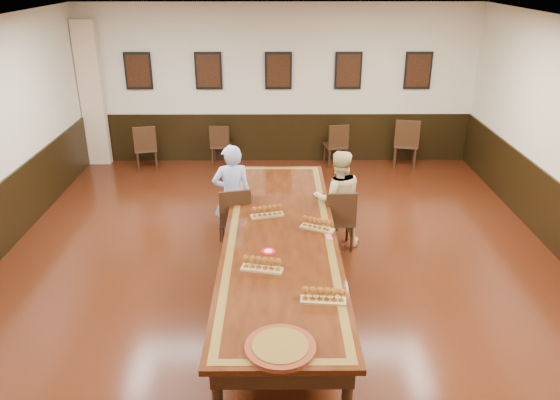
{
  "coord_description": "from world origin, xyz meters",
  "views": [
    {
      "loc": [
        -0.05,
        -6.09,
        3.85
      ],
      "look_at": [
        0.0,
        0.5,
        1.0
      ],
      "focal_mm": 35.0,
      "sensor_mm": 36.0,
      "label": 1
    }
  ],
  "objects_px": {
    "spare_chair_a": "(146,147)",
    "conference_table": "(280,244)",
    "spare_chair_b": "(221,144)",
    "person_woman": "(338,199)",
    "chair_woman": "(338,218)",
    "carved_platter": "(280,347)",
    "spare_chair_d": "(406,142)",
    "chair_man": "(234,216)",
    "spare_chair_c": "(335,144)",
    "person_man": "(232,196)"
  },
  "relations": [
    {
      "from": "spare_chair_a",
      "to": "conference_table",
      "type": "bearing_deg",
      "value": 107.64
    },
    {
      "from": "spare_chair_b",
      "to": "person_woman",
      "type": "bearing_deg",
      "value": 122.85
    },
    {
      "from": "chair_woman",
      "to": "carved_platter",
      "type": "height_order",
      "value": "chair_woman"
    },
    {
      "from": "spare_chair_d",
      "to": "chair_man",
      "type": "bearing_deg",
      "value": 57.86
    },
    {
      "from": "person_woman",
      "to": "spare_chair_d",
      "type": "bearing_deg",
      "value": -121.1
    },
    {
      "from": "spare_chair_c",
      "to": "carved_platter",
      "type": "height_order",
      "value": "spare_chair_c"
    },
    {
      "from": "chair_woman",
      "to": "conference_table",
      "type": "distance_m",
      "value": 1.38
    },
    {
      "from": "spare_chair_a",
      "to": "spare_chair_d",
      "type": "height_order",
      "value": "spare_chair_d"
    },
    {
      "from": "chair_woman",
      "to": "spare_chair_c",
      "type": "distance_m",
      "value": 3.63
    },
    {
      "from": "spare_chair_c",
      "to": "carved_platter",
      "type": "relative_size",
      "value": 1.12
    },
    {
      "from": "conference_table",
      "to": "spare_chair_c",
      "type": "bearing_deg",
      "value": 75.91
    },
    {
      "from": "spare_chair_b",
      "to": "carved_platter",
      "type": "height_order",
      "value": "spare_chair_b"
    },
    {
      "from": "spare_chair_a",
      "to": "person_woman",
      "type": "height_order",
      "value": "person_woman"
    },
    {
      "from": "spare_chair_c",
      "to": "spare_chair_a",
      "type": "bearing_deg",
      "value": -8.88
    },
    {
      "from": "spare_chair_b",
      "to": "chair_woman",
      "type": "bearing_deg",
      "value": 122.27
    },
    {
      "from": "conference_table",
      "to": "carved_platter",
      "type": "relative_size",
      "value": 6.25
    },
    {
      "from": "chair_man",
      "to": "spare_chair_a",
      "type": "height_order",
      "value": "chair_man"
    },
    {
      "from": "spare_chair_a",
      "to": "spare_chair_d",
      "type": "xyz_separation_m",
      "value": [
        5.29,
        0.11,
        0.05
      ]
    },
    {
      "from": "chair_woman",
      "to": "spare_chair_d",
      "type": "xyz_separation_m",
      "value": [
        1.75,
        3.5,
        0.05
      ]
    },
    {
      "from": "chair_man",
      "to": "person_woman",
      "type": "distance_m",
      "value": 1.54
    },
    {
      "from": "spare_chair_b",
      "to": "person_woman",
      "type": "distance_m",
      "value": 4.16
    },
    {
      "from": "spare_chair_d",
      "to": "person_man",
      "type": "xyz_separation_m",
      "value": [
        -3.29,
        -3.37,
        0.26
      ]
    },
    {
      "from": "person_woman",
      "to": "spare_chair_b",
      "type": "bearing_deg",
      "value": -64.32
    },
    {
      "from": "chair_man",
      "to": "carved_platter",
      "type": "height_order",
      "value": "chair_man"
    },
    {
      "from": "chair_man",
      "to": "conference_table",
      "type": "xyz_separation_m",
      "value": [
        0.67,
        -1.1,
        0.13
      ]
    },
    {
      "from": "spare_chair_d",
      "to": "person_man",
      "type": "relative_size",
      "value": 0.67
    },
    {
      "from": "chair_woman",
      "to": "spare_chair_c",
      "type": "relative_size",
      "value": 1.04
    },
    {
      "from": "spare_chair_a",
      "to": "spare_chair_c",
      "type": "xyz_separation_m",
      "value": [
        3.86,
        0.22,
        -0.02
      ]
    },
    {
      "from": "spare_chair_d",
      "to": "carved_platter",
      "type": "height_order",
      "value": "spare_chair_d"
    },
    {
      "from": "chair_woman",
      "to": "person_woman",
      "type": "xyz_separation_m",
      "value": [
        -0.01,
        0.1,
        0.26
      ]
    },
    {
      "from": "spare_chair_a",
      "to": "carved_platter",
      "type": "distance_m",
      "value": 7.21
    },
    {
      "from": "conference_table",
      "to": "person_man",
      "type": "bearing_deg",
      "value": 119.88
    },
    {
      "from": "spare_chair_b",
      "to": "person_woman",
      "type": "xyz_separation_m",
      "value": [
        2.04,
        -3.61,
        0.3
      ]
    },
    {
      "from": "chair_man",
      "to": "person_man",
      "type": "relative_size",
      "value": 0.63
    },
    {
      "from": "chair_man",
      "to": "spare_chair_c",
      "type": "height_order",
      "value": "chair_man"
    },
    {
      "from": "chair_man",
      "to": "person_man",
      "type": "xyz_separation_m",
      "value": [
        -0.02,
        0.1,
        0.29
      ]
    },
    {
      "from": "chair_man",
      "to": "person_woman",
      "type": "height_order",
      "value": "person_woman"
    },
    {
      "from": "spare_chair_b",
      "to": "person_man",
      "type": "height_order",
      "value": "person_man"
    },
    {
      "from": "spare_chair_d",
      "to": "carved_platter",
      "type": "relative_size",
      "value": 1.29
    },
    {
      "from": "chair_woman",
      "to": "person_man",
      "type": "distance_m",
      "value": 1.58
    },
    {
      "from": "spare_chair_d",
      "to": "spare_chair_b",
      "type": "bearing_deg",
      "value": 8.04
    },
    {
      "from": "chair_woman",
      "to": "carved_platter",
      "type": "bearing_deg",
      "value": 71.45
    },
    {
      "from": "spare_chair_c",
      "to": "person_man",
      "type": "distance_m",
      "value": 3.96
    },
    {
      "from": "carved_platter",
      "to": "spare_chair_b",
      "type": "bearing_deg",
      "value": 99.55
    },
    {
      "from": "chair_woman",
      "to": "spare_chair_c",
      "type": "bearing_deg",
      "value": -98.91
    },
    {
      "from": "spare_chair_b",
      "to": "carved_platter",
      "type": "relative_size",
      "value": 1.07
    },
    {
      "from": "chair_woman",
      "to": "spare_chair_c",
      "type": "height_order",
      "value": "chair_woman"
    },
    {
      "from": "spare_chair_a",
      "to": "conference_table",
      "type": "xyz_separation_m",
      "value": [
        2.69,
        -4.47,
        0.14
      ]
    },
    {
      "from": "chair_woman",
      "to": "spare_chair_a",
      "type": "height_order",
      "value": "spare_chair_a"
    },
    {
      "from": "spare_chair_c",
      "to": "conference_table",
      "type": "relative_size",
      "value": 0.18
    }
  ]
}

